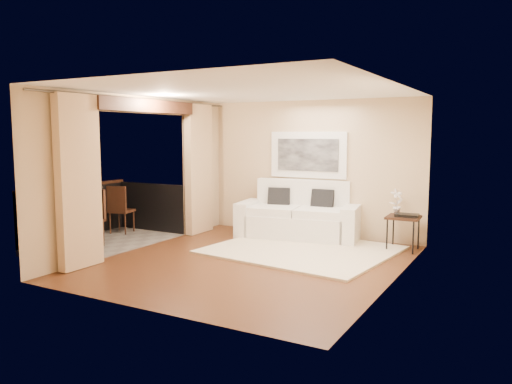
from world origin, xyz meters
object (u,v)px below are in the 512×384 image
Objects in this scene: side_table at (403,219)px; bistro_table at (84,210)px; sofa at (299,218)px; balcony_chair_far at (119,206)px; ice_bucket at (82,200)px; balcony_chair_near at (92,213)px; orchid at (397,201)px.

side_table is 0.89× the size of bistro_table.
sofa reaches higher than bistro_table.
ice_bucket is (-0.21, -0.76, 0.21)m from balcony_chair_far.
sofa is at bearing 38.37° from balcony_chair_near.
bistro_table is 0.86m from balcony_chair_far.
side_table is at bearing 179.91° from balcony_chair_far.
balcony_chair_near is at bearing 96.29° from balcony_chair_far.
bistro_table is (-3.45, -2.28, 0.20)m from sofa.
ice_bucket is (-5.65, -2.07, 0.23)m from side_table.
bistro_table is at bearing -156.17° from orchid.
side_table is 6.02m from ice_bucket.
bistro_table is 0.49m from balcony_chair_near.
sofa is at bearing 33.40° from bistro_table.
ice_bucket is at bearing -157.97° from sofa.
orchid is 0.46× the size of balcony_chair_far.
balcony_chair_near is 0.70m from ice_bucket.
orchid is 5.92m from ice_bucket.
side_table is 1.33× the size of orchid.
side_table is 0.62× the size of balcony_chair_far.
bistro_table is at bearing -158.39° from side_table.
sofa reaches higher than side_table.
bistro_table is 0.69× the size of balcony_chair_far.
ice_bucket reaches higher than bistro_table.
balcony_chair_far reaches higher than side_table.
balcony_chair_far is (-5.27, -1.49, -0.26)m from orchid.
balcony_chair_far is (-5.43, -1.31, 0.02)m from side_table.
orchid reaches higher than bistro_table.
balcony_chair_near is (0.44, -0.21, 0.01)m from bistro_table.
balcony_chair_far is at bearing -166.45° from side_table.
balcony_chair_far is (-3.40, -1.41, 0.17)m from sofa.
orchid is 5.52m from balcony_chair_near.
bistro_table is at bearing 152.95° from balcony_chair_near.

